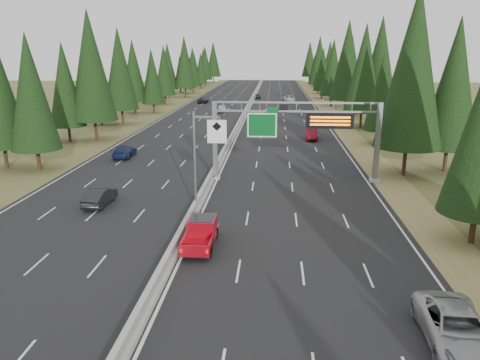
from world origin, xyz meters
name	(u,v)px	position (x,y,z in m)	size (l,w,h in m)	color
road	(243,118)	(0.00, 80.00, 0.04)	(32.00, 260.00, 0.08)	black
shoulder_right	(335,119)	(17.80, 80.00, 0.03)	(3.60, 260.00, 0.06)	olive
shoulder_left	(152,118)	(-17.80, 80.00, 0.03)	(3.60, 260.00, 0.06)	#505326
median_barrier	(243,117)	(0.00, 80.00, 0.41)	(0.70, 260.00, 0.85)	gray
sign_gantry	(302,129)	(8.92, 34.88, 5.27)	(16.75, 0.98, 7.80)	slate
hov_sign_pole	(202,155)	(0.58, 24.97, 4.72)	(2.80, 0.50, 8.00)	slate
tree_row_right	(380,72)	(22.23, 64.37, 9.48)	(11.80, 240.96, 18.98)	black
tree_row_left	(109,75)	(-21.71, 68.16, 8.82)	(10.82, 238.62, 18.88)	black
silver_minivan	(457,329)	(14.25, 8.00, 0.89)	(2.69, 5.84, 1.62)	#A2A1A6
red_pickup	(202,231)	(1.50, 18.32, 1.02)	(1.86, 5.22, 1.70)	black
car_ahead_green	(267,119)	(4.81, 74.53, 0.72)	(1.52, 3.78, 1.29)	#16633B
car_ahead_dkred	(312,134)	(11.69, 57.98, 0.86)	(1.64, 4.71, 1.55)	#5C0D16
car_ahead_dkgrey	(283,108)	(8.01, 92.05, 0.84)	(2.14, 5.27, 1.53)	black
car_ahead_white	(289,99)	(9.91, 111.59, 0.88)	(2.67, 5.79, 1.61)	beige
car_ahead_far	(258,96)	(1.50, 120.53, 0.72)	(1.51, 3.74, 1.28)	black
car_onc_near	(100,197)	(-8.26, 25.88, 0.81)	(1.54, 4.41, 1.45)	black
car_onc_blue	(124,151)	(-12.01, 44.17, 0.81)	(2.03, 5.00, 1.45)	#15224C
car_onc_white	(222,108)	(-5.03, 89.18, 0.90)	(1.92, 4.78, 1.63)	#BCBCBC
car_onc_far	(203,100)	(-11.90, 107.77, 0.74)	(2.19, 4.76, 1.32)	black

